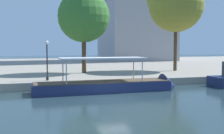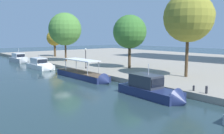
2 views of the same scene
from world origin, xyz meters
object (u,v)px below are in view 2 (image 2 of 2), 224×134
(motor_yacht_0, at_px, (20,60))
(lamp_post, at_px, (86,57))
(tour_boat_2, at_px, (85,76))
(tree_2, at_px, (55,37))
(mooring_bollard_0, at_px, (194,88))
(motor_yacht_3, at_px, (153,91))
(tree_0, at_px, (130,32))
(tree_4, at_px, (190,16))
(tree_3, at_px, (65,29))
(motor_yacht_1, at_px, (41,66))
(mooring_bollard_2, at_px, (207,89))

(motor_yacht_0, bearing_deg, lamp_post, 4.56)
(tour_boat_2, xyz_separation_m, tree_2, (-33.66, 11.37, 6.10))
(tour_boat_2, xyz_separation_m, mooring_bollard_0, (17.80, 3.01, 0.69))
(lamp_post, xyz_separation_m, tree_2, (-28.13, 7.55, 3.54))
(motor_yacht_3, height_order, tree_0, tree_0)
(tree_2, bearing_deg, mooring_bollard_0, -9.23)
(tree_2, distance_m, tree_4, 45.76)
(motor_yacht_0, xyz_separation_m, lamp_post, (25.71, 3.86, 2.36))
(motor_yacht_0, xyz_separation_m, tour_boat_2, (31.24, 0.04, -0.19))
(tree_3, distance_m, tree_4, 31.75)
(tour_boat_2, height_order, mooring_bollard_0, tour_boat_2)
(motor_yacht_1, height_order, tour_boat_2, motor_yacht_1)
(motor_yacht_1, distance_m, motor_yacht_3, 30.30)
(motor_yacht_0, height_order, mooring_bollard_2, motor_yacht_0)
(mooring_bollard_2, xyz_separation_m, tree_0, (-19.95, 7.66, 6.44))
(mooring_bollard_2, relative_size, tree_4, 0.07)
(motor_yacht_1, relative_size, mooring_bollard_0, 14.04)
(tree_0, height_order, tree_3, tree_3)
(lamp_post, height_order, tree_2, tree_2)
(tour_boat_2, bearing_deg, motor_yacht_1, -176.93)
(motor_yacht_0, xyz_separation_m, motor_yacht_1, (15.88, -0.89, -0.04))
(motor_yacht_0, distance_m, mooring_bollard_2, 50.69)
(tour_boat_2, height_order, mooring_bollard_2, tour_boat_2)
(motor_yacht_3, height_order, tree_3, tree_3)
(motor_yacht_1, bearing_deg, tree_0, 36.21)
(mooring_bollard_0, height_order, tree_2, tree_2)
(mooring_bollard_2, bearing_deg, tree_2, 170.96)
(motor_yacht_1, relative_size, tree_3, 0.77)
(motor_yacht_1, height_order, mooring_bollard_0, motor_yacht_1)
(tour_boat_2, xyz_separation_m, mooring_bollard_2, (19.37, 2.94, 0.80))
(mooring_bollard_0, bearing_deg, motor_yacht_0, -176.45)
(tour_boat_2, distance_m, tree_3, 22.32)
(motor_yacht_3, height_order, tree_4, tree_4)
(tree_3, bearing_deg, tree_4, 6.63)
(tree_2, height_order, tree_3, tree_3)
(mooring_bollard_0, bearing_deg, tree_3, 173.68)
(mooring_bollard_2, height_order, lamp_post, lamp_post)
(mooring_bollard_0, bearing_deg, tree_4, 126.75)
(tree_2, bearing_deg, tree_0, -1.35)
(tree_2, bearing_deg, tour_boat_2, -18.67)
(mooring_bollard_0, bearing_deg, motor_yacht_3, -128.77)
(motor_yacht_0, height_order, tree_4, tree_4)
(mooring_bollard_2, height_order, tree_0, tree_0)
(motor_yacht_0, relative_size, mooring_bollard_2, 9.90)
(tour_boat_2, relative_size, lamp_post, 3.50)
(tree_2, bearing_deg, mooring_bollard_2, -9.04)
(motor_yacht_3, relative_size, tree_3, 0.77)
(lamp_post, height_order, tree_0, tree_0)
(tour_boat_2, bearing_deg, mooring_bollard_2, 8.25)
(mooring_bollard_2, bearing_deg, tour_boat_2, -171.38)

